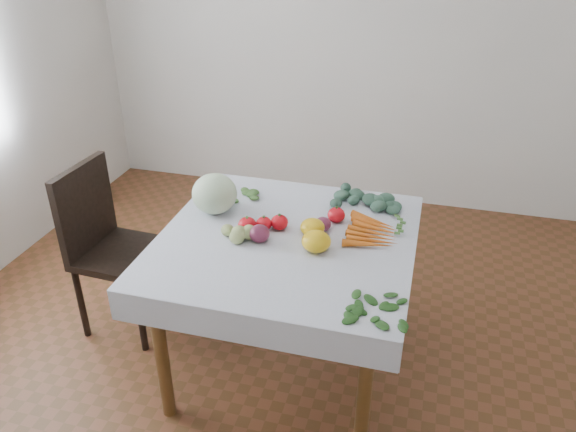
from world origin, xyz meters
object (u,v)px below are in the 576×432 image
chair (107,238)px  heirloom_back (312,227)px  cabbage (215,194)px  table (287,257)px  carrot_bunch (372,232)px

chair → heirloom_back: (1.11, -0.05, 0.26)m
cabbage → table: bearing=-20.0°
cabbage → heirloom_back: (0.50, -0.09, -0.06)m
table → cabbage: cabbage is taller
table → heirloom_back: 0.18m
cabbage → heirloom_back: size_ratio=1.95×
carrot_bunch → chair: bearing=-179.6°
cabbage → heirloom_back: bearing=-10.3°
chair → cabbage: bearing=3.4°
table → cabbage: bearing=160.0°
table → heirloom_back: bearing=26.3°
table → cabbage: (-0.39, 0.14, 0.20)m
table → chair: (-1.00, 0.11, -0.12)m
chair → carrot_bunch: chair is taller
cabbage → carrot_bunch: cabbage is taller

